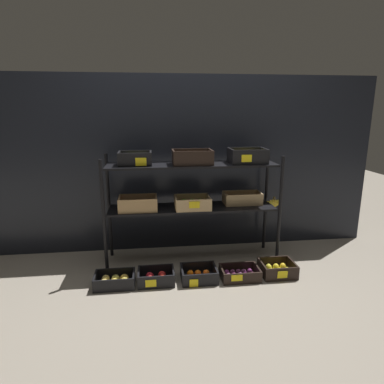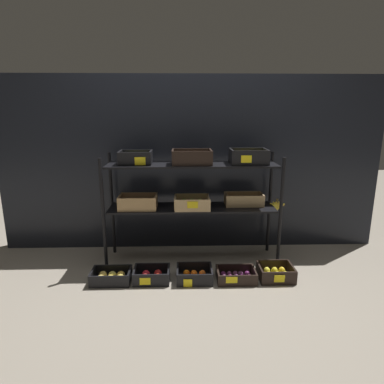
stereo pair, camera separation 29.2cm
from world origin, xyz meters
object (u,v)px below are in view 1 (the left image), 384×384
at_px(crate_ground_plum, 240,274).
at_px(crate_ground_lemon, 277,270).
at_px(crate_ground_apple_gold, 115,281).
at_px(crate_ground_apple_red, 156,278).
at_px(display_rack, 194,185).
at_px(crate_ground_tangerine, 199,275).

bearing_deg(crate_ground_plum, crate_ground_lemon, 3.66).
relative_size(crate_ground_apple_gold, crate_ground_apple_red, 1.09).
distance_m(display_rack, crate_ground_plum, 0.93).
distance_m(crate_ground_apple_gold, crate_ground_lemon, 1.47).
bearing_deg(crate_ground_lemon, crate_ground_apple_gold, -179.37).
bearing_deg(crate_ground_tangerine, crate_ground_plum, -2.92).
relative_size(crate_ground_apple_gold, crate_ground_lemon, 1.12).
height_order(crate_ground_apple_gold, crate_ground_apple_red, crate_ground_apple_red).
bearing_deg(crate_ground_apple_gold, crate_ground_tangerine, 0.93).
xyz_separation_m(display_rack, crate_ground_lemon, (0.72, -0.41, -0.72)).
bearing_deg(crate_ground_lemon, crate_ground_apple_red, -179.58).
height_order(crate_ground_tangerine, crate_ground_lemon, crate_ground_lemon).
xyz_separation_m(crate_ground_plum, crate_ground_lemon, (0.36, 0.02, 0.01)).
distance_m(crate_ground_tangerine, crate_ground_plum, 0.37).
bearing_deg(crate_ground_plum, crate_ground_apple_red, 178.85).
distance_m(crate_ground_plum, crate_ground_lemon, 0.36).
bearing_deg(crate_ground_tangerine, crate_ground_apple_red, -179.41).
bearing_deg(crate_ground_plum, crate_ground_tangerine, 177.08).
height_order(display_rack, crate_ground_apple_red, display_rack).
xyz_separation_m(crate_ground_apple_red, crate_ground_lemon, (1.11, 0.01, 0.00)).
xyz_separation_m(display_rack, crate_ground_tangerine, (-0.01, -0.42, -0.73)).
distance_m(crate_ground_apple_red, crate_ground_tangerine, 0.38).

